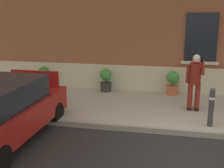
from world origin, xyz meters
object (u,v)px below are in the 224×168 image
Objects in this scene: person_on_phone at (195,79)px; planter_terracotta at (173,82)px; bollard_near_person at (211,106)px; planter_cream at (44,77)px; hatchback_car_red at (1,110)px; planter_charcoal at (106,79)px.

person_on_phone reaches higher than planter_terracotta.
bollard_near_person is 0.60× the size of person_on_phone.
bollard_near_person is 6.54m from planter_cream.
hatchback_car_red reaches higher than bollard_near_person.
bollard_near_person reaches higher than planter_terracotta.
person_on_phone is 1.89m from planter_terracotta.
hatchback_car_red is 3.92× the size of bollard_near_person.
planter_cream is (-5.91, 2.81, -0.11)m from bollard_near_person.
hatchback_car_red is at bearing -161.82° from bollard_near_person.
planter_terracotta is at bearing 0.68° from planter_charcoal.
hatchback_car_red reaches higher than planter_terracotta.
bollard_near_person is 1.22× the size of planter_charcoal.
bollard_near_person is 4.48m from planter_charcoal.
person_on_phone is at bearing -16.34° from planter_cream.
planter_charcoal is at bearing 1.15° from planter_cream.
planter_terracotta is at bearing 109.16° from bollard_near_person.
planter_cream is at bearing 154.59° from bollard_near_person.
planter_charcoal is (2.45, 0.05, 0.00)m from planter_cream.
planter_charcoal is at bearing 159.45° from person_on_phone.
planter_charcoal is at bearing 70.99° from hatchback_car_red.
planter_charcoal is (-3.08, 1.67, -0.54)m from person_on_phone.
person_on_phone reaches higher than planter_cream.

